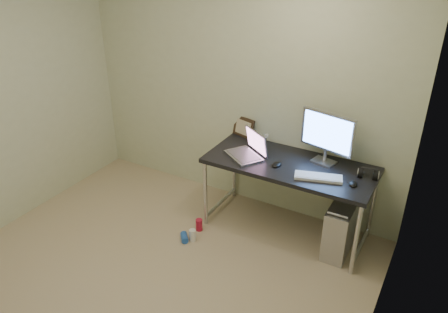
% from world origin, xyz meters
% --- Properties ---
extents(floor, '(3.50, 3.50, 0.00)m').
position_xyz_m(floor, '(0.00, 0.00, 0.00)').
color(floor, tan).
rests_on(floor, ground).
extents(wall_back, '(3.50, 0.02, 2.50)m').
position_xyz_m(wall_back, '(0.00, 1.75, 1.25)').
color(wall_back, beige).
rests_on(wall_back, ground).
extents(wall_right, '(0.02, 3.50, 2.50)m').
position_xyz_m(wall_right, '(1.75, 0.00, 1.25)').
color(wall_right, beige).
rests_on(wall_right, ground).
extents(desk, '(1.56, 0.68, 0.75)m').
position_xyz_m(desk, '(0.73, 1.41, 0.67)').
color(desk, black).
rests_on(desk, ground).
extents(tower_computer, '(0.21, 0.48, 0.53)m').
position_xyz_m(tower_computer, '(1.28, 1.36, 0.25)').
color(tower_computer, '#B5B5BA').
rests_on(tower_computer, ground).
extents(cable_a, '(0.01, 0.16, 0.69)m').
position_xyz_m(cable_a, '(1.23, 1.70, 0.40)').
color(cable_a, black).
rests_on(cable_a, ground).
extents(cable_b, '(0.02, 0.11, 0.71)m').
position_xyz_m(cable_b, '(1.32, 1.68, 0.38)').
color(cable_b, black).
rests_on(cable_b, ground).
extents(can_red, '(0.08, 0.08, 0.12)m').
position_xyz_m(can_red, '(-0.00, 0.98, 0.06)').
color(can_red, '#B91939').
rests_on(can_red, ground).
extents(can_white, '(0.09, 0.09, 0.12)m').
position_xyz_m(can_white, '(0.03, 0.81, 0.06)').
color(can_white, white).
rests_on(can_white, ground).
extents(can_blue, '(0.13, 0.14, 0.07)m').
position_xyz_m(can_blue, '(-0.04, 0.77, 0.03)').
color(can_blue, blue).
rests_on(can_blue, ground).
extents(laptop, '(0.45, 0.43, 0.24)m').
position_xyz_m(laptop, '(0.33, 1.36, 0.81)').
color(laptop, '#A7A8AF').
rests_on(laptop, desk).
extents(monitor, '(0.51, 0.19, 0.49)m').
position_xyz_m(monitor, '(1.00, 1.58, 1.03)').
color(monitor, '#A7A8AF').
rests_on(monitor, desk).
extents(keyboard, '(0.43, 0.25, 0.02)m').
position_xyz_m(keyboard, '(1.05, 1.27, 0.76)').
color(keyboard, silver).
rests_on(keyboard, desk).
extents(mouse_right, '(0.10, 0.12, 0.04)m').
position_xyz_m(mouse_right, '(1.34, 1.31, 0.77)').
color(mouse_right, black).
rests_on(mouse_right, desk).
extents(mouse_left, '(0.08, 0.12, 0.04)m').
position_xyz_m(mouse_left, '(0.65, 1.31, 0.77)').
color(mouse_left, black).
rests_on(mouse_left, desk).
extents(headphones, '(0.18, 0.11, 0.11)m').
position_xyz_m(headphones, '(1.42, 1.51, 0.78)').
color(headphones, black).
rests_on(headphones, desk).
extents(picture_frame, '(0.27, 0.14, 0.21)m').
position_xyz_m(picture_frame, '(0.09, 1.72, 0.85)').
color(picture_frame, black).
rests_on(picture_frame, desk).
extents(webcam, '(0.04, 0.03, 0.11)m').
position_xyz_m(webcam, '(0.37, 1.67, 0.83)').
color(webcam, silver).
rests_on(webcam, desk).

